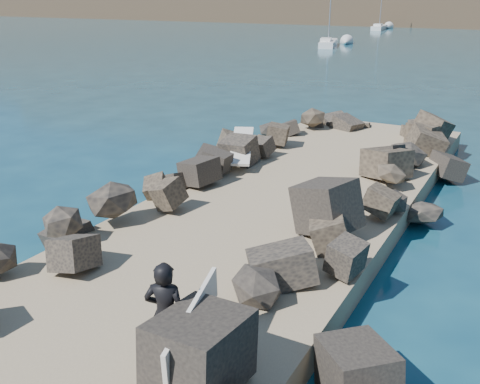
{
  "coord_description": "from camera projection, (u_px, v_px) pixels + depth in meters",
  "views": [
    {
      "loc": [
        5.33,
        -10.55,
        5.55
      ],
      "look_at": [
        0.0,
        -1.0,
        1.5
      ],
      "focal_mm": 40.0,
      "sensor_mm": 36.0,
      "label": 1
    }
  ],
  "objects": [
    {
      "name": "ground",
      "position": [
        260.0,
        237.0,
        13.01
      ],
      "size": [
        800.0,
        800.0,
        0.0
      ],
      "primitive_type": "plane",
      "color": "#0F384C",
      "rests_on": "ground"
    },
    {
      "name": "jetty",
      "position": [
        217.0,
        260.0,
        11.27
      ],
      "size": [
        6.0,
        26.0,
        0.6
      ],
      "primitive_type": "cube",
      "color": "#8C7759",
      "rests_on": "ground"
    },
    {
      "name": "riprap_left",
      "position": [
        126.0,
        217.0,
        12.93
      ],
      "size": [
        2.6,
        22.0,
        1.0
      ],
      "primitive_type": "cube",
      "color": "black",
      "rests_on": "ground"
    },
    {
      "name": "riprap_right",
      "position": [
        359.0,
        274.0,
        10.28
      ],
      "size": [
        2.6,
        22.0,
        1.0
      ],
      "primitive_type": "cube",
      "color": "black",
      "rests_on": "ground"
    },
    {
      "name": "surfboard_resting",
      "position": [
        242.0,
        149.0,
        16.59
      ],
      "size": [
        1.61,
        2.52,
        0.08
      ],
      "primitive_type": "cube",
      "rotation": [
        0.0,
        0.0,
        0.44
      ],
      "color": "silver",
      "rests_on": "riprap_left"
    },
    {
      "name": "surfer_with_board",
      "position": [
        169.0,
        316.0,
        7.32
      ],
      "size": [
        1.07,
        1.96,
        1.62
      ],
      "color": "black",
      "rests_on": "jetty"
    },
    {
      "name": "sailboat_e",
      "position": [
        379.0,
        27.0,
        89.6
      ],
      "size": [
        2.55,
        7.7,
        9.06
      ],
      "color": "silver",
      "rests_on": "ground"
    },
    {
      "name": "sailboat_a",
      "position": [
        328.0,
        43.0,
        60.72
      ],
      "size": [
        3.42,
        7.31,
        8.62
      ],
      "color": "silver",
      "rests_on": "ground"
    }
  ]
}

